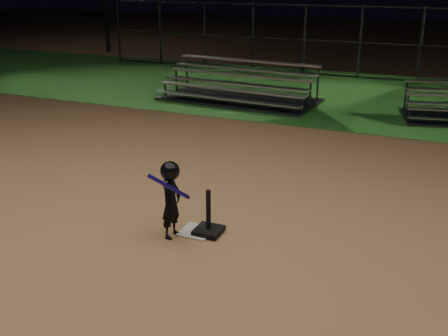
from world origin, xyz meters
TOP-DOWN VIEW (x-y plane):
  - ground at (0.00, 0.00)m, footprint 80.00×80.00m
  - grass_strip at (0.00, 10.00)m, footprint 60.00×8.00m
  - home_plate at (0.00, 0.00)m, footprint 0.45×0.45m
  - batting_tee at (0.18, 0.03)m, footprint 0.38×0.38m
  - child_batter at (-0.26, -0.25)m, footprint 0.48×0.53m
  - bleacher_left at (-2.56, 8.01)m, footprint 4.65×2.52m
  - backstop_fence at (0.00, 13.00)m, footprint 20.08×0.08m

SIDE VIEW (x-z plane):
  - ground at x=0.00m, z-range 0.00..0.00m
  - grass_strip at x=0.00m, z-range 0.00..0.01m
  - home_plate at x=0.00m, z-range 0.00..0.02m
  - batting_tee at x=0.18m, z-range -0.19..0.46m
  - bleacher_left at x=-2.56m, z-range -0.32..0.78m
  - child_batter at x=-0.26m, z-range 0.04..1.16m
  - backstop_fence at x=0.00m, z-range 0.00..2.50m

